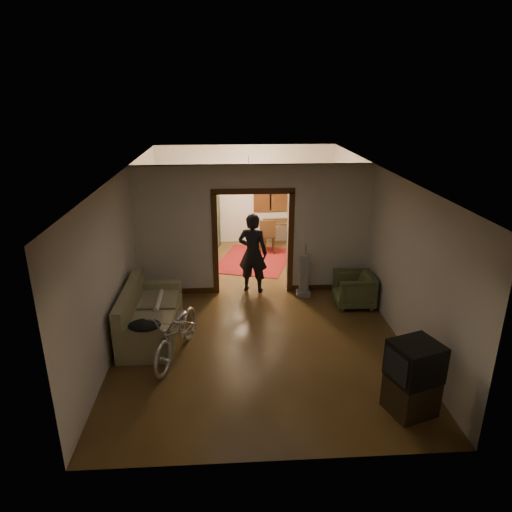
{
  "coord_description": "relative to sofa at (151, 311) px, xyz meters",
  "views": [
    {
      "loc": [
        -0.52,
        -8.55,
        4.23
      ],
      "look_at": [
        0.0,
        -0.3,
        1.2
      ],
      "focal_mm": 32.0,
      "sensor_mm": 36.0,
      "label": 1
    }
  ],
  "objects": [
    {
      "name": "sofa",
      "position": [
        0.0,
        0.0,
        0.0
      ],
      "size": [
        0.92,
        2.03,
        0.93
      ],
      "primitive_type": "cube",
      "rotation": [
        0.0,
        0.0,
        -0.0
      ],
      "color": "olive",
      "rests_on": "floor"
    },
    {
      "name": "rolled_paper",
      "position": [
        0.1,
        0.3,
        0.06
      ],
      "size": [
        0.1,
        0.82,
        0.1
      ],
      "primitive_type": "cylinder",
      "rotation": [
        1.57,
        0.0,
        0.0
      ],
      "color": "beige",
      "rests_on": "sofa"
    },
    {
      "name": "crt_tv",
      "position": [
        3.89,
        -2.37,
        0.33
      ],
      "size": [
        0.76,
        0.72,
        0.53
      ],
      "primitive_type": "cube",
      "rotation": [
        0.0,
        0.0,
        0.33
      ],
      "color": "black",
      "rests_on": "tv_stand"
    },
    {
      "name": "globe",
      "position": [
        0.69,
        4.92,
        1.47
      ],
      "size": [
        0.31,
        0.31,
        0.31
      ],
      "primitive_type": "sphere",
      "color": "#1E5972",
      "rests_on": "locker"
    },
    {
      "name": "chandelier",
      "position": [
        1.95,
        3.58,
        1.88
      ],
      "size": [
        0.24,
        0.24,
        0.24
      ],
      "primitive_type": "sphere",
      "color": "#FFE0A5",
      "rests_on": "ceiling"
    },
    {
      "name": "wall_right",
      "position": [
        4.45,
        1.08,
        0.93
      ],
      "size": [
        0.02,
        8.5,
        2.8
      ],
      "primitive_type": "cube",
      "color": "beige",
      "rests_on": "floor"
    },
    {
      "name": "partition_wall",
      "position": [
        1.95,
        1.83,
        0.93
      ],
      "size": [
        5.0,
        0.14,
        2.8
      ],
      "primitive_type": "cube",
      "color": "beige",
      "rests_on": "floor"
    },
    {
      "name": "oriental_rug",
      "position": [
        2.08,
        3.72,
        -0.46
      ],
      "size": [
        2.27,
        2.62,
        0.02
      ],
      "primitive_type": "cube",
      "rotation": [
        0.0,
        0.0,
        -0.29
      ],
      "color": "maroon",
      "rests_on": "floor"
    },
    {
      "name": "desk_chair",
      "position": [
        2.47,
        4.31,
        0.02
      ],
      "size": [
        0.49,
        0.49,
        0.97
      ],
      "primitive_type": "cube",
      "rotation": [
        0.0,
        0.0,
        0.14
      ],
      "color": "#342211",
      "rests_on": "floor"
    },
    {
      "name": "floor",
      "position": [
        1.95,
        1.08,
        -0.47
      ],
      "size": [
        5.0,
        8.5,
        0.01
      ],
      "primitive_type": "cube",
      "color": "#3F2C14",
      "rests_on": "ground"
    },
    {
      "name": "vacuum",
      "position": [
        3.02,
        1.48,
        0.0
      ],
      "size": [
        0.31,
        0.26,
        0.94
      ],
      "primitive_type": "cube",
      "rotation": [
        0.0,
        0.0,
        0.1
      ],
      "color": "gray",
      "rests_on": "floor"
    },
    {
      "name": "light_switch",
      "position": [
        3.0,
        1.75,
        0.78
      ],
      "size": [
        0.08,
        0.01,
        0.12
      ],
      "primitive_type": "cube",
      "color": "silver",
      "rests_on": "partition_wall"
    },
    {
      "name": "locker",
      "position": [
        0.69,
        4.92,
        0.45
      ],
      "size": [
        1.02,
        0.74,
        1.84
      ],
      "primitive_type": "cube",
      "rotation": [
        0.0,
        0.0,
        -0.27
      ],
      "color": "#22331E",
      "rests_on": "floor"
    },
    {
      "name": "desk",
      "position": [
        2.9,
        4.75,
        -0.09
      ],
      "size": [
        1.07,
        0.68,
        0.75
      ],
      "primitive_type": "cube",
      "rotation": [
        0.0,
        0.0,
        -0.11
      ],
      "color": "#342211",
      "rests_on": "floor"
    },
    {
      "name": "tv_stand",
      "position": [
        3.89,
        -2.37,
        -0.2
      ],
      "size": [
        0.74,
        0.7,
        0.54
      ],
      "primitive_type": "cube",
      "rotation": [
        0.0,
        0.0,
        0.33
      ],
      "color": "black",
      "rests_on": "floor"
    },
    {
      "name": "door_casing",
      "position": [
        1.95,
        1.83,
        0.63
      ],
      "size": [
        1.74,
        0.2,
        2.32
      ],
      "primitive_type": "cube",
      "color": "#3F210E",
      "rests_on": "floor"
    },
    {
      "name": "far_window",
      "position": [
        2.65,
        5.29,
        1.08
      ],
      "size": [
        0.98,
        0.06,
        1.28
      ],
      "primitive_type": "cube",
      "color": "black",
      "rests_on": "wall_back"
    },
    {
      "name": "wall_left",
      "position": [
        -0.55,
        1.08,
        0.93
      ],
      "size": [
        0.02,
        8.5,
        2.8
      ],
      "primitive_type": "cube",
      "color": "beige",
      "rests_on": "floor"
    },
    {
      "name": "armchair",
      "position": [
        3.98,
        0.96,
        -0.11
      ],
      "size": [
        0.8,
        0.78,
        0.71
      ],
      "primitive_type": "imported",
      "rotation": [
        0.0,
        0.0,
        -1.59
      ],
      "color": "#4B5630",
      "rests_on": "floor"
    },
    {
      "name": "jacket",
      "position": [
        0.05,
        -0.91,
        0.21
      ],
      "size": [
        0.52,
        0.39,
        0.15
      ],
      "primitive_type": "ellipsoid",
      "color": "black",
      "rests_on": "sofa"
    },
    {
      "name": "person",
      "position": [
        1.94,
        1.82,
        0.42
      ],
      "size": [
        0.75,
        0.61,
        1.77
      ],
      "primitive_type": "imported",
      "rotation": [
        0.0,
        0.0,
        2.82
      ],
      "color": "black",
      "rests_on": "floor"
    },
    {
      "name": "ceiling",
      "position": [
        1.95,
        1.08,
        2.33
      ],
      "size": [
        5.0,
        8.5,
        0.01
      ],
      "primitive_type": "cube",
      "color": "white",
      "rests_on": "floor"
    },
    {
      "name": "bicycle",
      "position": [
        0.54,
        -0.76,
        -0.0
      ],
      "size": [
        1.08,
        1.87,
        0.93
      ],
      "primitive_type": "imported",
      "rotation": [
        0.0,
        0.0,
        -0.28
      ],
      "color": "silver",
      "rests_on": "floor"
    },
    {
      "name": "wall_back",
      "position": [
        1.95,
        5.33,
        0.93
      ],
      "size": [
        5.0,
        0.02,
        2.8
      ],
      "primitive_type": "cube",
      "color": "beige",
      "rests_on": "floor"
    }
  ]
}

